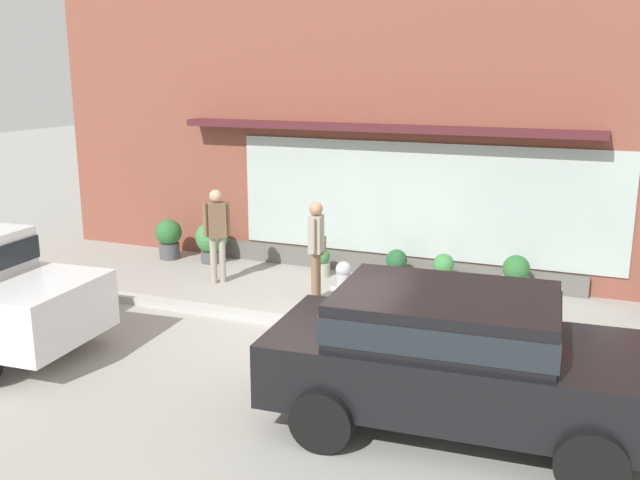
# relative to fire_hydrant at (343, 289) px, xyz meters

# --- Properties ---
(ground_plane) EXTENTS (60.00, 60.00, 0.00)m
(ground_plane) POSITION_rel_fire_hydrant_xyz_m (-0.21, -0.57, -0.43)
(ground_plane) COLOR #9E9B93
(curb_strip) EXTENTS (14.00, 0.24, 0.12)m
(curb_strip) POSITION_rel_fire_hydrant_xyz_m (-0.21, -0.77, -0.37)
(curb_strip) COLOR #B2B2AD
(curb_strip) RESTS_ON ground_plane
(storefront) EXTENTS (14.00, 0.81, 5.26)m
(storefront) POSITION_rel_fire_hydrant_xyz_m (-0.20, 2.62, 2.13)
(storefront) COLOR brown
(storefront) RESTS_ON ground_plane
(fire_hydrant) EXTENTS (0.40, 0.37, 0.87)m
(fire_hydrant) POSITION_rel_fire_hydrant_xyz_m (0.00, 0.00, 0.00)
(fire_hydrant) COLOR #B2B2B7
(fire_hydrant) RESTS_ON ground_plane
(pedestrian_with_handbag) EXTENTS (0.24, 0.65, 1.66)m
(pedestrian_with_handbag) POSITION_rel_fire_hydrant_xyz_m (-0.68, 0.54, 0.53)
(pedestrian_with_handbag) COLOR brown
(pedestrian_with_handbag) RESTS_ON ground_plane
(pedestrian_passerby) EXTENTS (0.37, 0.36, 1.70)m
(pedestrian_passerby) POSITION_rel_fire_hydrant_xyz_m (-2.69, 0.75, 0.57)
(pedestrian_passerby) COLOR #9E9384
(pedestrian_passerby) RESTS_ON ground_plane
(parked_car_black) EXTENTS (4.21, 2.21, 1.51)m
(parked_car_black) POSITION_rel_fire_hydrant_xyz_m (2.36, -2.88, 0.44)
(parked_car_black) COLOR black
(parked_car_black) RESTS_ON ground_plane
(potted_plant_low_front) EXTENTS (0.37, 0.37, 0.66)m
(potted_plant_low_front) POSITION_rel_fire_hydrant_xyz_m (0.32, 1.82, -0.10)
(potted_plant_low_front) COLOR #33473D
(potted_plant_low_front) RESTS_ON ground_plane
(potted_plant_corner_tall) EXTENTS (0.46, 0.46, 0.74)m
(potted_plant_corner_tall) POSITION_rel_fire_hydrant_xyz_m (2.37, 1.88, -0.06)
(potted_plant_corner_tall) COLOR #B7B2A3
(potted_plant_corner_tall) RESTS_ON ground_plane
(potted_plant_window_left) EXTENTS (0.35, 0.35, 0.55)m
(potted_plant_window_left) POSITION_rel_fire_hydrant_xyz_m (-1.14, 1.83, -0.16)
(potted_plant_window_left) COLOR #B7B2A3
(potted_plant_window_left) RESTS_ON ground_plane
(potted_plant_window_right) EXTENTS (0.63, 0.63, 0.82)m
(potted_plant_window_right) POSITION_rel_fire_hydrant_xyz_m (-3.51, 1.90, 0.01)
(potted_plant_window_right) COLOR #4C4C51
(potted_plant_window_right) RESTS_ON ground_plane
(potted_plant_window_center) EXTENTS (0.53, 0.53, 0.81)m
(potted_plant_window_center) POSITION_rel_fire_hydrant_xyz_m (-4.46, 1.81, 0.01)
(potted_plant_window_center) COLOR #4C4C51
(potted_plant_window_center) RESTS_ON ground_plane
(potted_plant_doorstep) EXTENTS (0.36, 0.36, 0.68)m
(potted_plant_doorstep) POSITION_rel_fire_hydrant_xyz_m (1.17, 1.77, -0.05)
(potted_plant_doorstep) COLOR #9E6042
(potted_plant_doorstep) RESTS_ON ground_plane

